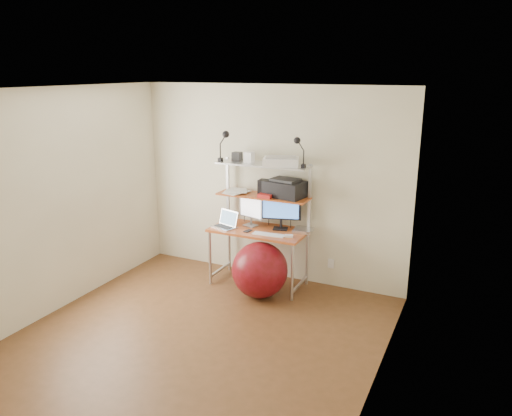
{
  "coord_description": "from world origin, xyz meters",
  "views": [
    {
      "loc": [
        2.49,
        -3.94,
        2.68
      ],
      "look_at": [
        0.1,
        1.15,
        1.1
      ],
      "focal_mm": 35.0,
      "sensor_mm": 36.0,
      "label": 1
    }
  ],
  "objects_px": {
    "laptop": "(226,224)",
    "printer": "(285,188)",
    "monitor_silver": "(251,209)",
    "exercise_ball": "(260,270)",
    "monitor_black": "(281,210)"
  },
  "relations": [
    {
      "from": "laptop",
      "to": "printer",
      "type": "xyz_separation_m",
      "value": [
        0.69,
        0.26,
        0.47
      ]
    },
    {
      "from": "monitor_black",
      "to": "printer",
      "type": "height_order",
      "value": "printer"
    },
    {
      "from": "monitor_silver",
      "to": "laptop",
      "type": "xyz_separation_m",
      "value": [
        -0.26,
        -0.18,
        -0.17
      ]
    },
    {
      "from": "laptop",
      "to": "printer",
      "type": "height_order",
      "value": "printer"
    },
    {
      "from": "monitor_silver",
      "to": "exercise_ball",
      "type": "relative_size",
      "value": 0.6
    },
    {
      "from": "monitor_silver",
      "to": "printer",
      "type": "distance_m",
      "value": 0.53
    },
    {
      "from": "monitor_black",
      "to": "exercise_ball",
      "type": "height_order",
      "value": "monitor_black"
    },
    {
      "from": "exercise_ball",
      "to": "laptop",
      "type": "bearing_deg",
      "value": 158.24
    },
    {
      "from": "monitor_black",
      "to": "laptop",
      "type": "relative_size",
      "value": 1.38
    },
    {
      "from": "monitor_silver",
      "to": "monitor_black",
      "type": "relative_size",
      "value": 0.82
    },
    {
      "from": "printer",
      "to": "exercise_ball",
      "type": "relative_size",
      "value": 0.78
    },
    {
      "from": "monitor_silver",
      "to": "printer",
      "type": "xyz_separation_m",
      "value": [
        0.43,
        0.08,
        0.3
      ]
    },
    {
      "from": "monitor_black",
      "to": "printer",
      "type": "bearing_deg",
      "value": 41.35
    },
    {
      "from": "laptop",
      "to": "monitor_silver",
      "type": "bearing_deg",
      "value": 53.15
    },
    {
      "from": "monitor_black",
      "to": "laptop",
      "type": "bearing_deg",
      "value": -177.25
    }
  ]
}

